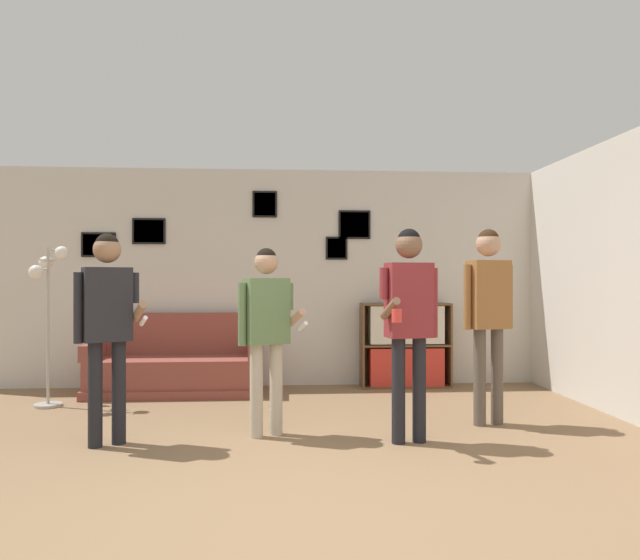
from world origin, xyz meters
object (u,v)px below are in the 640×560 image
(person_player_foreground_left, at_px, (107,315))
(person_player_foreground_center, at_px, (266,322))
(person_spectator_near_bookshelf, at_px, (488,303))
(bottle_on_floor, at_px, (95,395))
(person_watcher_holding_cup, at_px, (409,310))
(drinking_cup, at_px, (405,299))
(couch, at_px, (176,367))
(bookshelf, at_px, (405,345))
(floor_lamp, at_px, (48,295))

(person_player_foreground_left, height_order, person_player_foreground_center, person_player_foreground_left)
(person_spectator_near_bookshelf, distance_m, bottle_on_floor, 4.10)
(person_watcher_holding_cup, bearing_deg, drinking_cup, 78.36)
(couch, relative_size, person_player_foreground_center, 1.23)
(couch, height_order, person_spectator_near_bookshelf, person_spectator_near_bookshelf)
(person_watcher_holding_cup, distance_m, drinking_cup, 2.44)
(person_player_foreground_center, relative_size, person_spectator_near_bookshelf, 0.89)
(person_player_foreground_left, bearing_deg, person_spectator_near_bookshelf, 7.64)
(couch, height_order, bookshelf, bookshelf)
(couch, xyz_separation_m, person_watcher_holding_cup, (2.26, -2.19, 0.78))
(bookshelf, xyz_separation_m, person_watcher_holding_cup, (-0.49, -2.39, 0.56))
(person_player_foreground_left, distance_m, drinking_cup, 3.71)
(bookshelf, bearing_deg, floor_lamp, -168.09)
(floor_lamp, distance_m, person_player_foreground_center, 2.64)
(person_player_foreground_left, bearing_deg, bottle_on_floor, 110.96)
(floor_lamp, xyz_separation_m, drinking_cup, (3.96, 0.84, -0.08))
(person_spectator_near_bookshelf, relative_size, bottle_on_floor, 6.13)
(couch, bearing_deg, drinking_cup, 4.02)
(person_watcher_holding_cup, height_order, drinking_cup, person_watcher_holding_cup)
(person_spectator_near_bookshelf, bearing_deg, bookshelf, 100.84)
(couch, distance_m, person_spectator_near_bookshelf, 3.63)
(couch, height_order, person_player_foreground_center, person_player_foreground_center)
(bookshelf, xyz_separation_m, bottle_on_floor, (-3.48, -0.82, -0.40))
(bookshelf, xyz_separation_m, person_player_foreground_left, (-2.91, -2.31, 0.53))
(person_player_foreground_center, bearing_deg, person_player_foreground_left, -171.10)
(bottle_on_floor, bearing_deg, drinking_cup, 13.29)
(person_spectator_near_bookshelf, xyz_separation_m, drinking_cup, (-0.36, 1.87, -0.03))
(floor_lamp, distance_m, person_player_foreground_left, 1.81)
(drinking_cup, bearing_deg, person_player_foreground_left, -141.60)
(couch, distance_m, bottle_on_floor, 0.98)
(person_player_foreground_center, xyz_separation_m, drinking_cup, (1.65, 2.11, 0.11))
(floor_lamp, xyz_separation_m, person_player_foreground_left, (1.05, -1.47, -0.12))
(bookshelf, relative_size, person_spectator_near_bookshelf, 0.62)
(person_player_foreground_left, height_order, drinking_cup, person_player_foreground_left)
(bookshelf, height_order, floor_lamp, floor_lamp)
(floor_lamp, bearing_deg, person_watcher_holding_cup, -24.14)
(person_spectator_near_bookshelf, bearing_deg, floor_lamp, 166.53)
(couch, height_order, person_watcher_holding_cup, person_watcher_holding_cup)
(couch, height_order, bottle_on_floor, couch)
(person_player_foreground_left, distance_m, bottle_on_floor, 1.84)
(bookshelf, height_order, person_spectator_near_bookshelf, person_spectator_near_bookshelf)
(person_watcher_holding_cup, bearing_deg, floor_lamp, 155.86)
(bottle_on_floor, distance_m, drinking_cup, 3.70)
(bottle_on_floor, bearing_deg, person_player_foreground_left, -69.04)
(person_spectator_near_bookshelf, bearing_deg, person_player_foreground_left, -172.36)
(bookshelf, bearing_deg, couch, -176.00)
(couch, xyz_separation_m, floor_lamp, (-1.20, -0.64, 0.87))
(person_watcher_holding_cup, relative_size, bottle_on_floor, 5.97)
(floor_lamp, xyz_separation_m, bottle_on_floor, (0.48, 0.01, -1.05))
(person_player_foreground_center, bearing_deg, drinking_cup, 51.94)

